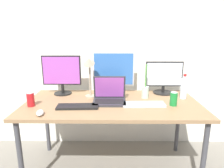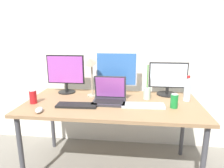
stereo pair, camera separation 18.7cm
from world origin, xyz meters
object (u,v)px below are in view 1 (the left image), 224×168
object	(u,v)px
monitor_left	(62,73)
monitor_right	(164,78)
keyboard_main	(144,104)
water_bottle	(184,87)
monitor_center	(114,71)
bamboo_vase	(145,91)
mouse_by_keyboard	(40,113)
keyboard_aux	(78,106)
work_desk	(112,108)
soda_can_near_keyboard	(31,99)
soda_can_by_laptop	(174,99)
desk_lamp	(89,69)
laptop_silver	(109,96)

from	to	relation	value
monitor_left	monitor_right	xyz separation A→B (m)	(1.10, 0.04, -0.05)
keyboard_main	water_bottle	bearing A→B (deg)	24.21
monitor_center	bamboo_vase	bearing A→B (deg)	-27.01
mouse_by_keyboard	water_bottle	xyz separation A→B (m)	(1.30, 0.44, 0.10)
keyboard_aux	water_bottle	xyz separation A→B (m)	(1.02, 0.27, 0.11)
water_bottle	monitor_center	bearing A→B (deg)	166.24
monitor_right	keyboard_aux	xyz separation A→B (m)	(-0.86, -0.45, -0.17)
monitor_left	mouse_by_keyboard	size ratio (longest dim) A/B	3.84
work_desk	keyboard_aux	distance (m)	0.34
monitor_left	bamboo_vase	bearing A→B (deg)	-8.73
soda_can_near_keyboard	water_bottle	bearing A→B (deg)	9.11
bamboo_vase	water_bottle	bearing A→B (deg)	-1.32
monitor_left	soda_can_by_laptop	world-z (taller)	monitor_left
soda_can_near_keyboard	desk_lamp	bearing A→B (deg)	24.64
soda_can_by_laptop	laptop_silver	bearing A→B (deg)	171.06
monitor_right	soda_can_near_keyboard	distance (m)	1.36
monitor_center	desk_lamp	world-z (taller)	monitor_center
laptop_silver	soda_can_by_laptop	world-z (taller)	laptop_silver
work_desk	laptop_silver	bearing A→B (deg)	159.64
bamboo_vase	monitor_left	bearing A→B (deg)	171.27
bamboo_vase	desk_lamp	bearing A→B (deg)	-179.12
monitor_left	bamboo_vase	distance (m)	0.90
mouse_by_keyboard	bamboo_vase	xyz separation A→B (m)	(0.91, 0.44, 0.05)
laptop_silver	keyboard_aux	xyz separation A→B (m)	(-0.28, -0.15, -0.05)
monitor_left	work_desk	bearing A→B (deg)	-26.29
monitor_left	keyboard_aux	size ratio (longest dim) A/B	1.14
soda_can_by_laptop	work_desk	bearing A→B (deg)	171.60
laptop_silver	monitor_center	bearing A→B (deg)	82.15
keyboard_main	soda_can_by_laptop	xyz separation A→B (m)	(0.27, 0.00, 0.05)
soda_can_by_laptop	soda_can_near_keyboard	bearing A→B (deg)	-178.79
keyboard_main	keyboard_aux	bearing A→B (deg)	-176.02
mouse_by_keyboard	keyboard_main	bearing A→B (deg)	-0.11
keyboard_main	bamboo_vase	distance (m)	0.23
laptop_silver	soda_can_near_keyboard	distance (m)	0.72
water_bottle	desk_lamp	world-z (taller)	desk_lamp
monitor_right	water_bottle	xyz separation A→B (m)	(0.16, -0.18, -0.06)
monitor_left	monitor_right	size ratio (longest dim) A/B	1.05
water_bottle	bamboo_vase	world-z (taller)	bamboo_vase
mouse_by_keyboard	laptop_silver	bearing A→B (deg)	15.46
monitor_right	mouse_by_keyboard	size ratio (longest dim) A/B	3.67
laptop_silver	work_desk	bearing A→B (deg)	-20.36
soda_can_near_keyboard	desk_lamp	size ratio (longest dim) A/B	0.29
desk_lamp	bamboo_vase	bearing A→B (deg)	0.88
monitor_center	keyboard_aux	distance (m)	0.59
monitor_left	bamboo_vase	xyz separation A→B (m)	(0.87, -0.13, -0.15)
work_desk	monitor_right	world-z (taller)	monitor_right
water_bottle	work_desk	bearing A→B (deg)	-170.34
laptop_silver	water_bottle	world-z (taller)	water_bottle
monitor_center	keyboard_main	bearing A→B (deg)	-54.03
desk_lamp	soda_can_near_keyboard	bearing A→B (deg)	-155.36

